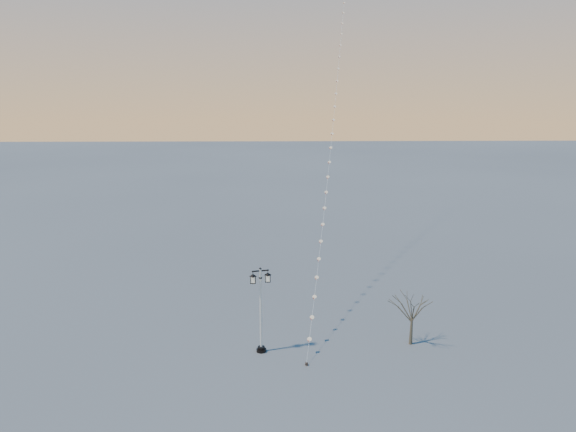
{
  "coord_description": "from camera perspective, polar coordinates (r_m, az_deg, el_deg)",
  "views": [
    {
      "loc": [
        0.0,
        -30.63,
        16.15
      ],
      "look_at": [
        0.82,
        4.32,
        7.97
      ],
      "focal_mm": 33.02,
      "sensor_mm": 36.0,
      "label": 1
    }
  ],
  "objects": [
    {
      "name": "bare_tree",
      "position": [
        35.71,
        13.26,
        -9.62
      ],
      "size": [
        2.2,
        2.2,
        3.65
      ],
      "rotation": [
        0.0,
        0.0,
        0.13
      ],
      "color": "#483F2D",
      "rests_on": "ground"
    },
    {
      "name": "kite_train",
      "position": [
        48.86,
        4.83,
        11.2
      ],
      "size": [
        7.32,
        39.35,
        29.25
      ],
      "rotation": [
        0.0,
        0.0,
        -0.09
      ],
      "color": "#33241B",
      "rests_on": "ground"
    },
    {
      "name": "ground",
      "position": [
        34.63,
        -1.23,
        -14.64
      ],
      "size": [
        300.0,
        300.0,
        0.0
      ],
      "primitive_type": "plane",
      "color": "#575858",
      "rests_on": "ground"
    },
    {
      "name": "street_lamp",
      "position": [
        33.65,
        -2.95,
        -9.63
      ],
      "size": [
        1.41,
        0.72,
        5.65
      ],
      "rotation": [
        0.0,
        0.0,
        0.24
      ],
      "color": "black",
      "rests_on": "ground"
    }
  ]
}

